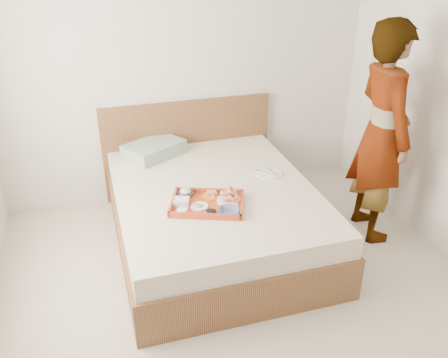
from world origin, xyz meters
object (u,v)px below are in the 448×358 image
tray (207,203)px  person (382,134)px  bed (215,215)px  dinner_plate (269,173)px

tray → person: person is taller
tray → person: size_ratio=0.29×
bed → tray: size_ratio=3.73×
person → bed: bearing=87.2°
tray → dinner_plate: tray is taller
person → tray: bearing=98.1°
dinner_plate → bed: bearing=-168.0°
bed → tray: (-0.13, -0.26, 0.29)m
dinner_plate → person: size_ratio=0.13×
dinner_plate → person: person is taller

